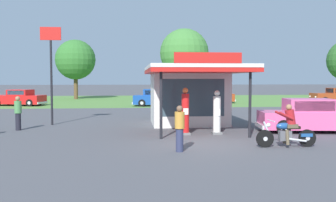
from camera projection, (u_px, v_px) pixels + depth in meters
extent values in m
plane|color=#4C4C51|center=(200.00, 143.00, 14.54)|extent=(300.00, 300.00, 0.00)
cube|color=#56843D|center=(155.00, 100.00, 44.36)|extent=(120.00, 24.00, 0.01)
cube|color=silver|center=(188.00, 97.00, 20.68)|extent=(4.00, 3.61, 2.98)
cube|color=#384C56|center=(193.00, 98.00, 18.91)|extent=(3.20, 0.05, 1.91)
cube|color=silver|center=(193.00, 68.00, 18.89)|extent=(4.70, 7.53, 0.16)
cube|color=red|center=(193.00, 71.00, 18.90)|extent=(4.70, 7.53, 0.18)
cube|color=red|center=(208.00, 58.00, 15.16)|extent=(2.80, 0.08, 0.44)
cylinder|color=black|center=(250.00, 103.00, 15.82)|extent=(0.12, 0.12, 2.98)
cylinder|color=black|center=(161.00, 103.00, 15.46)|extent=(0.12, 0.12, 2.98)
cube|color=slate|center=(185.00, 133.00, 16.75)|extent=(0.44, 0.44, 0.10)
cylinder|color=red|center=(185.00, 113.00, 16.70)|extent=(0.34, 0.34, 1.74)
cube|color=white|center=(186.00, 112.00, 16.51)|extent=(0.22, 0.02, 0.28)
sphere|color=orange|center=(185.00, 91.00, 16.64)|extent=(0.26, 0.26, 0.26)
cube|color=slate|center=(217.00, 133.00, 16.89)|extent=(0.44, 0.44, 0.10)
cylinder|color=silver|center=(217.00, 114.00, 16.84)|extent=(0.34, 0.34, 1.62)
cube|color=white|center=(218.00, 113.00, 16.65)|extent=(0.22, 0.02, 0.28)
sphere|color=white|center=(217.00, 93.00, 16.78)|extent=(0.26, 0.26, 0.26)
cylinder|color=black|center=(265.00, 139.00, 13.60)|extent=(0.64, 0.11, 0.64)
cylinder|color=silver|center=(265.00, 139.00, 13.60)|extent=(0.16, 0.12, 0.16)
cylinder|color=black|center=(307.00, 138.00, 13.73)|extent=(0.64, 0.11, 0.64)
cylinder|color=silver|center=(307.00, 138.00, 13.73)|extent=(0.16, 0.12, 0.16)
ellipsoid|color=#1E4C8C|center=(284.00, 126.00, 13.63)|extent=(0.56, 0.25, 0.24)
cube|color=#59595E|center=(285.00, 136.00, 13.65)|extent=(0.44, 0.25, 0.36)
cube|color=black|center=(293.00, 127.00, 13.66)|extent=(0.48, 0.27, 0.10)
cylinder|color=silver|center=(268.00, 131.00, 13.59)|extent=(0.37, 0.07, 0.71)
cylinder|color=silver|center=(271.00, 121.00, 13.57)|extent=(0.05, 0.70, 0.04)
sphere|color=silver|center=(268.00, 125.00, 13.58)|extent=(0.16, 0.16, 0.16)
cube|color=#1E4C8C|center=(306.00, 135.00, 13.71)|extent=(0.44, 0.19, 0.12)
cylinder|color=silver|center=(297.00, 140.00, 13.55)|extent=(0.71, 0.09, 0.18)
cube|color=brown|center=(291.00, 126.00, 13.65)|extent=(0.40, 0.35, 0.14)
cylinder|color=brown|center=(287.00, 137.00, 13.50)|extent=(0.12, 0.23, 0.56)
cylinder|color=brown|center=(284.00, 136.00, 13.81)|extent=(0.12, 0.23, 0.56)
cylinder|color=#B21E23|center=(290.00, 117.00, 13.63)|extent=(0.41, 0.33, 0.60)
sphere|color=#9E704C|center=(289.00, 107.00, 13.60)|extent=(0.22, 0.22, 0.22)
cylinder|color=#B21E23|center=(286.00, 116.00, 13.40)|extent=(0.54, 0.10, 0.31)
cylinder|color=#B21E23|center=(282.00, 115.00, 13.80)|extent=(0.54, 0.10, 0.31)
cube|color=#E55993|center=(317.00, 120.00, 17.54)|extent=(5.50, 2.38, 0.80)
cube|color=#E55993|center=(309.00, 105.00, 17.51)|extent=(2.30, 1.79, 0.60)
cube|color=#283847|center=(331.00, 105.00, 17.48)|extent=(0.20, 1.36, 0.48)
cube|color=#283847|center=(303.00, 104.00, 18.26)|extent=(1.80, 0.25, 0.45)
cube|color=#283847|center=(315.00, 106.00, 16.75)|extent=(1.80, 0.25, 0.45)
cube|color=silver|center=(260.00, 125.00, 17.62)|extent=(0.32, 1.67, 0.18)
cylinder|color=black|center=(274.00, 123.00, 18.41)|extent=(0.68, 0.28, 0.66)
cylinder|color=silver|center=(274.00, 123.00, 18.41)|extent=(0.32, 0.25, 0.30)
cylinder|color=black|center=(283.00, 127.00, 16.78)|extent=(0.68, 0.28, 0.66)
cylinder|color=silver|center=(283.00, 127.00, 16.78)|extent=(0.32, 0.25, 0.30)
cube|color=#283847|center=(330.00, 90.00, 39.11)|extent=(0.06, 1.50, 0.43)
cube|color=#283847|center=(336.00, 90.00, 40.04)|extent=(2.02, 0.05, 0.41)
cube|color=silver|center=(313.00, 100.00, 39.02)|extent=(0.14, 1.83, 0.18)
sphere|color=white|center=(316.00, 97.00, 38.38)|extent=(0.18, 0.18, 0.18)
sphere|color=white|center=(310.00, 96.00, 39.61)|extent=(0.18, 0.18, 0.18)
cylinder|color=black|center=(325.00, 100.00, 38.19)|extent=(0.66, 0.21, 0.66)
cylinder|color=silver|center=(325.00, 100.00, 38.19)|extent=(0.30, 0.22, 0.30)
cylinder|color=black|center=(317.00, 99.00, 39.99)|extent=(0.66, 0.21, 0.66)
cylinder|color=silver|center=(317.00, 99.00, 39.99)|extent=(0.30, 0.22, 0.30)
cube|color=red|center=(19.00, 99.00, 34.98)|extent=(4.99, 3.01, 0.81)
cube|color=red|center=(21.00, 92.00, 34.91)|extent=(2.28, 2.12, 0.52)
cube|color=#283847|center=(11.00, 92.00, 35.06)|extent=(0.41, 1.47, 0.42)
cube|color=#283847|center=(16.00, 93.00, 34.09)|extent=(1.60, 0.43, 0.39)
cube|color=#283847|center=(25.00, 92.00, 35.74)|extent=(1.60, 0.43, 0.39)
cube|color=silver|center=(42.00, 103.00, 34.64)|extent=(0.56, 1.81, 0.18)
sphere|color=white|center=(0.00, 98.00, 35.95)|extent=(0.18, 0.18, 0.18)
cylinder|color=black|center=(9.00, 101.00, 36.13)|extent=(0.69, 0.36, 0.66)
cylinder|color=silver|center=(9.00, 101.00, 36.13)|extent=(0.34, 0.29, 0.30)
cylinder|color=black|center=(30.00, 103.00, 33.86)|extent=(0.69, 0.36, 0.66)
cylinder|color=silver|center=(30.00, 103.00, 33.86)|extent=(0.34, 0.29, 0.30)
cylinder|color=black|center=(39.00, 102.00, 35.65)|extent=(0.69, 0.36, 0.66)
cylinder|color=silver|center=(39.00, 102.00, 35.65)|extent=(0.34, 0.29, 0.30)
cube|color=#19479E|center=(162.00, 100.00, 34.39)|extent=(5.31, 2.42, 0.82)
cube|color=#19479E|center=(156.00, 92.00, 34.36)|extent=(2.48, 1.85, 0.56)
cube|color=#283847|center=(169.00, 92.00, 34.32)|extent=(0.22, 1.39, 0.45)
cube|color=#283847|center=(157.00, 92.00, 35.13)|extent=(1.94, 0.28, 0.43)
cube|color=#283847|center=(156.00, 93.00, 33.59)|extent=(1.94, 0.28, 0.43)
cube|color=silver|center=(190.00, 103.00, 34.32)|extent=(0.33, 1.70, 0.18)
cube|color=silver|center=(134.00, 103.00, 34.49)|extent=(0.33, 1.70, 0.18)
sphere|color=white|center=(190.00, 99.00, 34.87)|extent=(0.18, 0.18, 0.18)
sphere|color=white|center=(190.00, 100.00, 33.73)|extent=(0.18, 0.18, 0.18)
cylinder|color=black|center=(180.00, 102.00, 35.17)|extent=(0.68, 0.28, 0.66)
cylinder|color=silver|center=(180.00, 102.00, 35.17)|extent=(0.32, 0.26, 0.30)
cylinder|color=black|center=(180.00, 103.00, 33.51)|extent=(0.68, 0.28, 0.66)
cylinder|color=silver|center=(180.00, 103.00, 33.51)|extent=(0.32, 0.26, 0.30)
cylinder|color=black|center=(144.00, 102.00, 35.29)|extent=(0.68, 0.28, 0.66)
cylinder|color=silver|center=(144.00, 102.00, 35.29)|extent=(0.32, 0.26, 0.30)
cylinder|color=black|center=(142.00, 103.00, 33.63)|extent=(0.68, 0.28, 0.66)
cylinder|color=silver|center=(142.00, 103.00, 33.63)|extent=(0.32, 0.26, 0.30)
cube|color=#993819|center=(211.00, 97.00, 38.89)|extent=(4.71, 2.05, 0.79)
cube|color=#993819|center=(214.00, 91.00, 38.86)|extent=(2.19, 1.70, 0.54)
cube|color=#283847|center=(204.00, 91.00, 38.82)|extent=(0.12, 1.40, 0.43)
cube|color=#283847|center=(215.00, 91.00, 38.09)|extent=(1.78, 0.13, 0.41)
cube|color=#283847|center=(213.00, 91.00, 39.64)|extent=(1.78, 0.13, 0.41)
cube|color=silver|center=(189.00, 100.00, 38.82)|extent=(0.22, 1.71, 0.18)
cube|color=silver|center=(233.00, 100.00, 39.00)|extent=(0.22, 1.71, 0.18)
sphere|color=white|center=(189.00, 97.00, 38.22)|extent=(0.18, 0.18, 0.18)
sphere|color=white|center=(188.00, 97.00, 39.37)|extent=(0.18, 0.18, 0.18)
cylinder|color=black|center=(197.00, 100.00, 38.01)|extent=(0.67, 0.24, 0.66)
cylinder|color=silver|center=(197.00, 100.00, 38.01)|extent=(0.31, 0.24, 0.30)
cylinder|color=black|center=(195.00, 99.00, 39.68)|extent=(0.67, 0.24, 0.66)
cylinder|color=silver|center=(195.00, 99.00, 39.68)|extent=(0.31, 0.24, 0.30)
cylinder|color=black|center=(228.00, 100.00, 38.13)|extent=(0.67, 0.24, 0.66)
cylinder|color=silver|center=(228.00, 100.00, 38.13)|extent=(0.31, 0.24, 0.30)
cylinder|color=black|center=(225.00, 99.00, 39.80)|extent=(0.67, 0.24, 0.66)
cylinder|color=silver|center=(225.00, 99.00, 39.80)|extent=(0.31, 0.24, 0.30)
cylinder|color=black|center=(18.00, 122.00, 18.11)|extent=(0.26, 0.26, 0.84)
cylinder|color=#4C8C4C|center=(18.00, 107.00, 18.07)|extent=(0.34, 0.34, 0.59)
sphere|color=#9E704C|center=(18.00, 99.00, 18.05)|extent=(0.23, 0.23, 0.23)
cylinder|color=#2D3351|center=(180.00, 140.00, 12.78)|extent=(0.26, 0.26, 0.81)
cylinder|color=gold|center=(180.00, 120.00, 12.74)|extent=(0.34, 0.34, 0.57)
sphere|color=brown|center=(180.00, 109.00, 12.71)|extent=(0.22, 0.22, 0.22)
cylinder|color=#2D3351|center=(167.00, 111.00, 24.76)|extent=(0.26, 0.26, 0.78)
cylinder|color=#2D4C8C|center=(167.00, 101.00, 24.72)|extent=(0.34, 0.34, 0.55)
sphere|color=brown|center=(167.00, 95.00, 24.70)|extent=(0.21, 0.21, 0.21)
cylinder|color=brown|center=(184.00, 84.00, 50.05)|extent=(0.46, 0.46, 3.53)
sphere|color=#427F38|center=(184.00, 53.00, 49.81)|extent=(6.52, 6.52, 6.52)
cylinder|color=brown|center=(76.00, 87.00, 46.24)|extent=(0.50, 0.50, 3.05)
sphere|color=#33702D|center=(75.00, 60.00, 46.04)|extent=(4.93, 4.93, 4.93)
sphere|color=#33702D|center=(73.00, 64.00, 45.76)|extent=(2.80, 2.80, 2.80)
cylinder|color=black|center=(51.00, 83.00, 20.18)|extent=(0.12, 0.12, 4.59)
cube|color=red|center=(51.00, 34.00, 20.03)|extent=(1.10, 0.08, 0.70)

